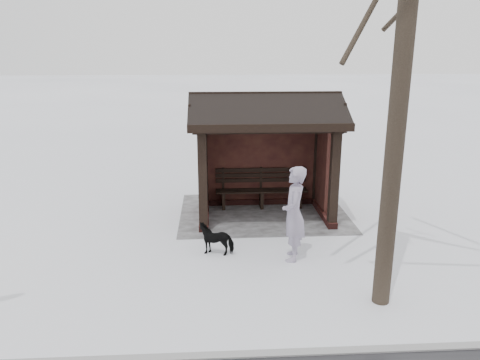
# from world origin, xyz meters

# --- Properties ---
(ground) EXTENTS (120.00, 120.00, 0.00)m
(ground) POSITION_xyz_m (0.00, 0.00, 0.00)
(ground) COLOR white
(ground) RESTS_ON ground
(kerb) EXTENTS (120.00, 0.15, 0.06)m
(kerb) POSITION_xyz_m (0.00, 5.50, 0.01)
(kerb) COLOR gray
(kerb) RESTS_ON ground
(trampled_patch) EXTENTS (4.20, 3.20, 0.02)m
(trampled_patch) POSITION_xyz_m (0.00, -0.20, 0.01)
(trampled_patch) COLOR #97979C
(trampled_patch) RESTS_ON ground
(bus_shelter) EXTENTS (3.60, 2.40, 3.09)m
(bus_shelter) POSITION_xyz_m (0.00, -0.16, 2.17)
(bus_shelter) COLOR #371714
(bus_shelter) RESTS_ON ground
(pedestrian) EXTENTS (0.57, 0.77, 1.91)m
(pedestrian) POSITION_xyz_m (-0.30, 2.48, 0.95)
(pedestrian) COLOR #9A8FA8
(pedestrian) RESTS_ON ground
(dog) EXTENTS (0.80, 0.49, 0.63)m
(dog) POSITION_xyz_m (1.21, 2.10, 0.31)
(dog) COLOR black
(dog) RESTS_ON ground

